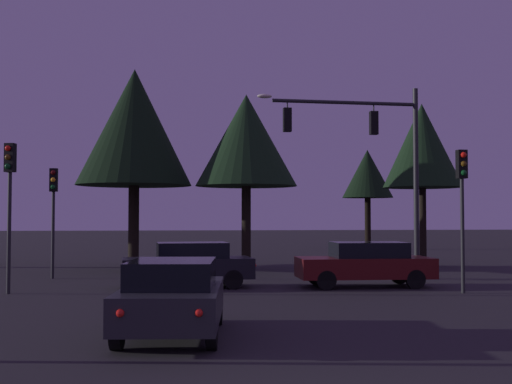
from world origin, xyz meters
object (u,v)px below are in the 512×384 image
at_px(tree_left_far, 367,174).
at_px(traffic_light_corner_right, 462,192).
at_px(car_crossing_right, 365,263).
at_px(traffic_light_median, 53,200).
at_px(tree_lot_edge, 422,146).
at_px(car_crossing_left, 189,264).
at_px(traffic_light_corner_left, 9,187).
at_px(car_nearside_lane, 173,296).
at_px(tree_right_cluster, 246,141).
at_px(tree_center_horizon, 134,128).
at_px(traffic_signal_mast_arm, 373,148).

bearing_deg(tree_left_far, traffic_light_corner_right, -100.50).
height_order(traffic_light_corner_right, car_crossing_right, traffic_light_corner_right).
relative_size(traffic_light_median, tree_lot_edge, 0.54).
distance_m(car_crossing_left, tree_left_far, 28.09).
bearing_deg(traffic_light_median, tree_lot_edge, 14.36).
bearing_deg(traffic_light_corner_right, tree_left_far, 79.50).
bearing_deg(traffic_light_corner_left, traffic_light_corner_right, -6.00).
xyz_separation_m(traffic_light_corner_left, traffic_light_corner_right, (14.06, -1.48, -0.12)).
xyz_separation_m(car_nearside_lane, tree_right_cluster, (3.05, 15.28, 4.96)).
relative_size(traffic_light_median, tree_center_horizon, 0.46).
height_order(traffic_signal_mast_arm, car_nearside_lane, traffic_signal_mast_arm).
height_order(traffic_light_median, tree_center_horizon, tree_center_horizon).
bearing_deg(tree_left_far, car_crossing_right, -106.87).
relative_size(traffic_light_corner_right, car_crossing_right, 0.97).
height_order(traffic_signal_mast_arm, tree_left_far, traffic_signal_mast_arm).
bearing_deg(car_nearside_lane, tree_right_cluster, 78.72).
distance_m(traffic_light_median, car_nearside_lane, 13.63).
xyz_separation_m(traffic_light_median, car_nearside_lane, (4.73, -12.59, -2.23)).
bearing_deg(tree_left_far, tree_right_cluster, -121.47).
bearing_deg(tree_right_cluster, traffic_light_median, -160.92).
relative_size(traffic_light_corner_right, tree_center_horizon, 0.49).
xyz_separation_m(car_crossing_left, car_crossing_right, (5.97, -0.45, 0.00)).
bearing_deg(car_crossing_right, tree_right_cluster, 115.85).
relative_size(car_nearside_lane, tree_center_horizon, 0.47).
height_order(traffic_signal_mast_arm, tree_lot_edge, tree_lot_edge).
xyz_separation_m(traffic_light_corner_left, tree_lot_edge, (16.90, 9.09, 2.52)).
bearing_deg(tree_lot_edge, tree_left_far, 82.55).
bearing_deg(car_crossing_right, tree_left_far, 73.13).
relative_size(car_crossing_right, tree_left_far, 0.63).
xyz_separation_m(traffic_signal_mast_arm, traffic_light_corner_left, (-12.63, -3.16, -1.74)).
bearing_deg(traffic_signal_mast_arm, tree_center_horizon, 148.45).
distance_m(traffic_light_corner_left, tree_left_far, 31.70).
relative_size(traffic_signal_mast_arm, car_crossing_right, 1.59).
height_order(traffic_signal_mast_arm, traffic_light_corner_right, traffic_signal_mast_arm).
distance_m(tree_left_far, tree_center_horizon, 22.75).
height_order(traffic_light_median, tree_lot_edge, tree_lot_edge).
distance_m(tree_center_horizon, tree_right_cluster, 5.24).
bearing_deg(traffic_light_median, traffic_light_corner_left, -94.69).
bearing_deg(car_crossing_left, tree_right_cluster, 68.12).
height_order(traffic_light_median, tree_left_far, tree_left_far).
xyz_separation_m(car_crossing_left, tree_center_horizon, (-2.39, 7.90, 5.66)).
height_order(tree_left_far, tree_center_horizon, tree_center_horizon).
distance_m(tree_center_horizon, tree_lot_edge, 13.74).
relative_size(car_crossing_right, tree_lot_edge, 0.59).
bearing_deg(traffic_light_median, tree_right_cluster, 19.08).
height_order(traffic_light_median, car_crossing_right, traffic_light_median).
height_order(traffic_signal_mast_arm, traffic_light_median, traffic_signal_mast_arm).
height_order(car_nearside_lane, tree_right_cluster, tree_right_cluster).
distance_m(traffic_signal_mast_arm, tree_left_far, 23.02).
bearing_deg(tree_center_horizon, tree_right_cluster, -15.71).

